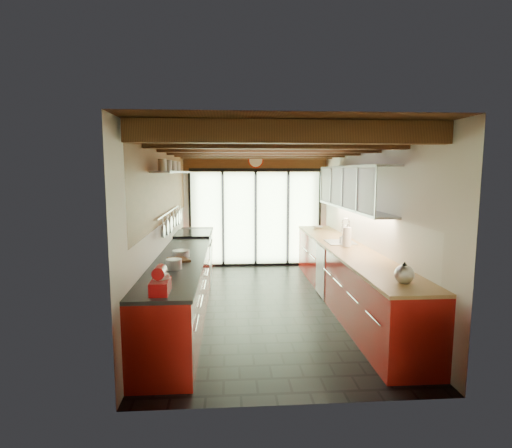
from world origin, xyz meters
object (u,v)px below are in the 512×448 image
at_px(paper_towel, 347,237).
at_px(soap_bottle, 342,239).
at_px(kettle, 404,273).
at_px(bowl, 318,227).
at_px(stand_mixer, 160,282).

distance_m(paper_towel, soap_bottle, 0.25).
height_order(kettle, paper_towel, paper_towel).
relative_size(soap_bottle, bowl, 0.85).
xyz_separation_m(soap_bottle, bowl, (0.00, 1.83, -0.06)).
height_order(stand_mixer, bowl, stand_mixer).
bearing_deg(soap_bottle, kettle, -90.00).
bearing_deg(stand_mixer, bowl, 59.65).
height_order(kettle, bowl, kettle).
distance_m(stand_mixer, paper_towel, 3.40).
height_order(kettle, soap_bottle, kettle).
relative_size(paper_towel, bowl, 1.78).
distance_m(stand_mixer, bowl, 5.03).
relative_size(paper_towel, soap_bottle, 2.09).
xyz_separation_m(paper_towel, soap_bottle, (0.00, 0.24, -0.07)).
relative_size(kettle, bowl, 1.36).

